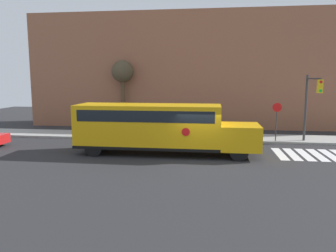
% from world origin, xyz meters
% --- Properties ---
extents(ground_plane, '(60.00, 60.00, 0.00)m').
position_xyz_m(ground_plane, '(0.00, 0.00, 0.00)').
color(ground_plane, '#28282B').
extents(sidewalk_strip, '(44.00, 3.00, 0.15)m').
position_xyz_m(sidewalk_strip, '(0.00, 6.50, 0.07)').
color(sidewalk_strip, '#9E9E99').
rests_on(sidewalk_strip, ground).
extents(building_backdrop, '(32.00, 4.00, 10.17)m').
position_xyz_m(building_backdrop, '(0.00, 13.00, 5.08)').
color(building_backdrop, '#935B42').
rests_on(building_backdrop, ground).
extents(crosswalk_stripes, '(5.40, 3.20, 0.01)m').
position_xyz_m(crosswalk_stripes, '(7.08, 2.00, 0.00)').
color(crosswalk_stripes, white).
rests_on(crosswalk_stripes, ground).
extents(school_bus, '(10.48, 2.57, 2.89)m').
position_xyz_m(school_bus, '(-2.50, 1.07, 1.66)').
color(school_bus, '#EAA80F').
rests_on(school_bus, ground).
extents(stop_sign, '(0.61, 0.10, 2.76)m').
position_xyz_m(stop_sign, '(4.98, 5.32, 1.77)').
color(stop_sign, '#38383A').
rests_on(stop_sign, ground).
extents(traffic_light, '(0.28, 2.94, 4.63)m').
position_xyz_m(traffic_light, '(6.95, 4.74, 3.08)').
color(traffic_light, '#38383A').
rests_on(traffic_light, ground).
extents(tree_near_sidewalk, '(1.89, 1.89, 5.93)m').
position_xyz_m(tree_near_sidewalk, '(-7.08, 10.36, 4.72)').
color(tree_near_sidewalk, brown).
rests_on(tree_near_sidewalk, ground).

